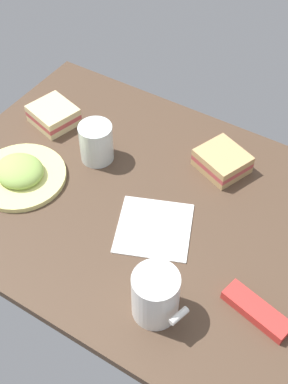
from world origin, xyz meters
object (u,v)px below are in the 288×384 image
at_px(sandwich_main, 222,161).
at_px(snack_bar, 257,311).
at_px(glass_of_milk, 96,144).
at_px(plate_of_food, 20,174).
at_px(paper_napkin, 154,228).
at_px(coffee_mug_black, 156,295).
at_px(sandwich_side, 54,115).

xyz_separation_m(sandwich_main, snack_bar, (0.21, -0.29, -0.01)).
relative_size(glass_of_milk, snack_bar, 0.70).
distance_m(plate_of_food, sandwich_main, 0.44).
xyz_separation_m(plate_of_food, paper_napkin, (0.32, 0.04, -0.01)).
bearing_deg(glass_of_milk, coffee_mug_black, -40.10).
bearing_deg(glass_of_milk, paper_napkin, -26.47).
height_order(plate_of_food, paper_napkin, plate_of_food).
height_order(sandwich_main, paper_napkin, sandwich_main).
relative_size(snack_bar, paper_napkin, 0.88).
xyz_separation_m(coffee_mug_black, glass_of_milk, (-0.31, 0.26, -0.01)).
height_order(coffee_mug_black, sandwich_side, coffee_mug_black).
bearing_deg(snack_bar, glass_of_milk, 172.78).
height_order(glass_of_milk, snack_bar, glass_of_milk).
bearing_deg(sandwich_side, paper_napkin, -21.99).
distance_m(sandwich_side, paper_napkin, 0.40).
bearing_deg(sandwich_main, glass_of_milk, -155.21).
bearing_deg(plate_of_food, coffee_mug_black, -16.01).
distance_m(coffee_mug_black, sandwich_side, 0.56).
bearing_deg(sandwich_side, sandwich_main, 10.02).
distance_m(sandwich_main, paper_napkin, 0.23).
xyz_separation_m(coffee_mug_black, sandwich_main, (-0.06, 0.38, -0.03)).
distance_m(sandwich_main, snack_bar, 0.36).
bearing_deg(paper_napkin, plate_of_food, -173.58).
height_order(coffee_mug_black, sandwich_main, coffee_mug_black).
relative_size(plate_of_food, glass_of_milk, 2.19).
distance_m(sandwich_side, snack_bar, 0.66).
distance_m(coffee_mug_black, sandwich_main, 0.38).
height_order(snack_bar, paper_napkin, snack_bar).
bearing_deg(paper_napkin, coffee_mug_black, -58.21).
relative_size(sandwich_side, snack_bar, 0.95).
height_order(sandwich_main, sandwich_side, same).
xyz_separation_m(plate_of_food, glass_of_milk, (0.10, 0.14, 0.03)).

